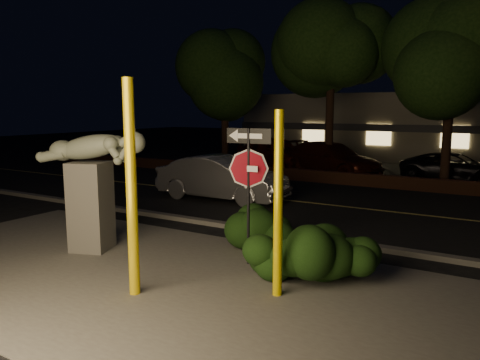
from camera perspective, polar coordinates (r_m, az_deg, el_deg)
name	(u,v)px	position (r m, az deg, el deg)	size (l,w,h in m)	color
ground	(361,192)	(18.14, 14.56, -1.38)	(90.00, 90.00, 0.00)	black
patio	(178,286)	(8.50, -7.52, -12.66)	(14.00, 6.00, 0.02)	#4C4944
road	(334,206)	(15.33, 11.38, -3.08)	(80.00, 8.00, 0.01)	black
lane_marking	(334,205)	(15.33, 11.38, -3.04)	(80.00, 0.12, 0.01)	#B29F47
curb	(277,233)	(11.63, 4.55, -6.44)	(80.00, 0.25, 0.12)	#4C4944
brick_wall	(371,181)	(19.34, 15.68, -0.06)	(40.00, 0.35, 0.50)	#4C2818
parking_lot	(402,170)	(24.87, 19.14, 1.11)	(40.00, 12.00, 0.01)	black
building	(431,126)	(32.56, 22.24, 6.16)	(22.00, 10.20, 4.00)	slate
tree_far_a	(225,63)	(24.08, -1.88, 14.07)	(4.60, 4.60, 7.43)	black
tree_far_b	(332,41)	(21.90, 11.13, 16.33)	(5.20, 5.20, 8.41)	black
tree_far_c	(453,40)	(20.29, 24.58, 15.22)	(4.80, 4.80, 7.84)	black
yellow_pole_left	(131,190)	(7.80, -13.10, -1.15)	(0.18, 0.18, 3.58)	yellow
yellow_pole_right	(278,205)	(7.61, 4.69, -3.10)	(0.15, 0.15, 3.08)	#FFDA03
signpost	(248,169)	(9.08, 1.04, 1.36)	(0.92, 0.14, 2.72)	black
sculpture	(91,178)	(10.57, -17.65, 0.26)	(2.41, 1.41, 2.62)	#4C4944
hedge_center	(255,225)	(10.41, 1.82, -5.57)	(2.03, 0.95, 1.06)	black
hedge_right	(294,247)	(8.62, 6.64, -8.15)	(1.84, 0.99, 1.21)	black
hedge_far_right	(345,254)	(8.70, 12.67, -8.79)	(1.47, 0.92, 1.02)	black
silver_sedan	(222,178)	(15.92, -2.22, 0.25)	(1.59, 4.57, 1.50)	#A8A7AC
parked_car_red	(275,152)	(24.65, 4.23, 3.44)	(1.97, 4.90, 1.67)	maroon
parked_car_darkred	(330,159)	(22.11, 10.92, 2.54)	(2.16, 5.32, 1.55)	#3D1209
parked_car_dark	(455,167)	(21.99, 24.75, 1.43)	(2.02, 4.39, 1.22)	black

